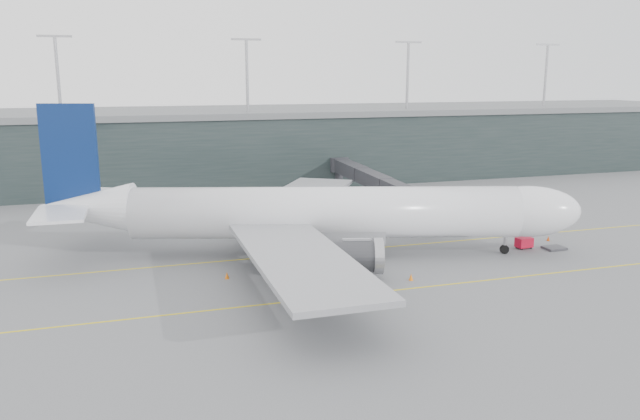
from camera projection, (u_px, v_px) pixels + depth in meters
name	position (u px, v px, depth m)	size (l,w,h in m)	color
ground	(282.00, 247.00, 82.43)	(320.00, 320.00, 0.00)	#57575C
taxiline_a	(289.00, 255.00, 78.70)	(160.00, 0.25, 0.02)	gold
taxiline_b	(328.00, 297.00, 63.76)	(160.00, 0.25, 0.02)	gold
taxiline_lead_main	(282.00, 214.00, 102.55)	(0.25, 60.00, 0.02)	gold
terminal	(217.00, 144.00, 134.96)	(240.00, 36.00, 29.00)	#1D2828
main_aircraft	(322.00, 214.00, 77.86)	(66.60, 61.22, 18.99)	white
jet_bridge	(368.00, 179.00, 108.88)	(4.45, 43.50, 6.12)	#2D2D32
gse_cart	(524.00, 242.00, 81.77)	(2.24, 1.57, 1.44)	red
baggage_dolly	(554.00, 248.00, 81.55)	(2.67, 2.14, 0.27)	#37373C
uld_a	(228.00, 226.00, 90.20)	(2.15, 1.93, 1.63)	#333438
uld_b	(253.00, 220.00, 93.64)	(2.59, 2.35, 1.92)	#333438
uld_c	(253.00, 222.00, 92.61)	(2.17, 1.86, 1.76)	#333438
cone_nose	(548.00, 238.00, 85.57)	(0.44, 0.44, 0.70)	#CB430B
cone_wing_stbd	(411.00, 277.00, 69.05)	(0.49, 0.49, 0.77)	orange
cone_wing_port	(316.00, 224.00, 94.11)	(0.44, 0.44, 0.71)	orange
cone_tail	(227.00, 275.00, 69.58)	(0.49, 0.49, 0.79)	orange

